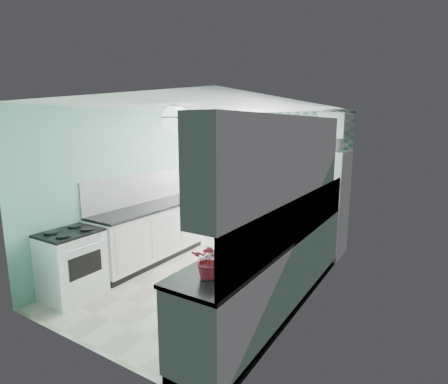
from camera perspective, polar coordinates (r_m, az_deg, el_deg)
The scene contains 26 objects.
floor at distance 5.52m, azimuth -1.85°, elevation -13.32°, with size 3.00×4.40×0.02m, color beige.
ceiling at distance 5.05m, azimuth -2.03°, elevation 13.78°, with size 3.00×4.40×0.02m, color white.
wall_back at distance 7.06m, azimuth 8.04°, elevation 2.55°, with size 3.00×0.02×2.50m, color #7EC2AE.
wall_front at distance 3.57m, azimuth -22.09°, elevation -6.16°, with size 3.00×0.02×2.50m, color #7EC2AE.
wall_left at distance 6.10m, azimuth -13.85°, elevation 1.06°, with size 0.02×4.40×2.50m, color #7EC2AE.
wall_right at distance 4.50m, azimuth 14.30°, elevation -2.31°, with size 0.02×4.40×2.50m, color #7EC2AE.
accent_wall at distance 7.04m, azimuth 7.97°, elevation 2.53°, with size 3.00×0.01×2.50m, color #60A398.
window at distance 7.13m, azimuth 5.36°, elevation 5.11°, with size 1.04×0.05×1.44m.
backsplash_right at distance 4.15m, azimuth 12.30°, elevation -4.10°, with size 0.02×3.60×0.51m, color white.
backsplash_left at distance 6.04m, azimuth -14.18°, elevation 0.42°, with size 0.02×2.15×0.51m, color white.
upper_cabinets_right at distance 3.90m, azimuth 9.60°, elevation 5.59°, with size 0.33×3.20×0.90m, color white.
upper_cabinet_fridge at distance 6.21m, azimuth 18.05°, elevation 10.29°, with size 0.40×0.74×0.40m, color white.
ceiling_light at distance 4.40m, azimuth -7.92°, elevation 11.72°, with size 0.34×0.34×0.35m.
base_cabinets_right at distance 4.49m, azimuth 8.37°, elevation -12.87°, with size 0.60×3.60×0.90m, color white.
countertop_right at distance 4.33m, azimuth 8.35°, elevation -7.12°, with size 0.63×3.60×0.04m, color black.
base_cabinets_left at distance 6.01m, azimuth -11.93°, elevation -6.83°, with size 0.60×2.15×0.90m, color white.
countertop_left at distance 5.88m, azimuth -12.00°, elevation -2.49°, with size 0.63×2.15×0.04m, color black.
fridge at distance 6.37m, azimuth 15.63°, elevation -1.72°, with size 0.79×0.79×1.83m.
stove at distance 5.11m, azimuth -23.61°, elevation -10.60°, with size 0.58×0.73×0.87m.
sink at distance 5.18m, azimuth 12.77°, elevation -4.17°, with size 0.48×0.41×0.53m.
rug at distance 4.99m, azimuth -2.05°, elevation -15.83°, with size 0.66×0.95×0.02m, color maroon.
dish_towel at distance 5.05m, azimuth 7.53°, elevation -9.77°, with size 0.01×0.21×0.32m, color #5CA690.
fruit_bowl at distance 3.22m, azimuth -0.81°, elevation -12.32°, with size 0.29×0.29×0.07m, color white.
potted_plant at distance 3.06m, azimuth -2.35°, elevation -11.04°, with size 0.30×0.26×0.33m, color red.
soap_bottle at distance 5.56m, azimuth 14.78°, elevation -2.11°, with size 0.09×0.09×0.20m, color #8FA6B5.
microwave at distance 6.23m, azimuth 16.12°, elevation 7.92°, with size 0.56×0.38×0.31m, color white.
Camera 1 is at (2.80, -4.20, 2.24)m, focal length 28.00 mm.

